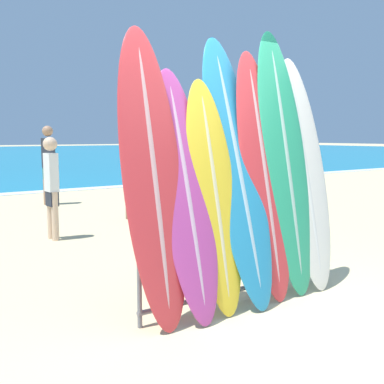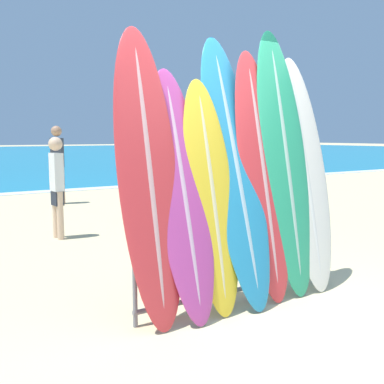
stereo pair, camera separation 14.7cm
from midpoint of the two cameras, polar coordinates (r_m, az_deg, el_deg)
name	(u,v)px [view 1 (the left image)]	position (r m, az deg, el deg)	size (l,w,h in m)	color
ground_plane	(274,318)	(4.07, 9.37, -15.47)	(160.00, 160.00, 0.00)	beige
surfboard_rack	(239,249)	(4.24, 5.05, -7.29)	(2.13, 0.04, 0.94)	slate
surfboard_slot_0	(153,176)	(3.65, -6.17, 2.03)	(0.54, 0.62, 2.47)	red
surfboard_slot_1	(186,193)	(3.80, -1.91, -0.13)	(0.51, 0.71, 2.16)	#B23D8E
surfboard_slot_2	(214,196)	(3.95, 1.75, -0.45)	(0.49, 0.57, 2.08)	yellow
surfboard_slot_3	(237,168)	(4.18, 4.72, 3.00)	(0.56, 0.87, 2.52)	teal
surfboard_slot_4	(263,174)	(4.35, 8.09, 2.27)	(0.52, 0.62, 2.39)	red
surfboard_slot_5	(285,161)	(4.55, 10.82, 3.87)	(0.58, 0.65, 2.62)	#289E70
surfboard_slot_6	(305,172)	(4.75, 13.27, 2.46)	(0.58, 0.63, 2.38)	silver
person_near_water	(49,162)	(10.71, -18.11, 3.65)	(0.30, 0.29, 1.79)	#A87A5B
person_mid_beach	(132,174)	(8.48, -8.13, 2.33)	(0.27, 0.26, 1.58)	#846047
person_far_right	(52,184)	(7.06, -17.97, 0.96)	(0.21, 0.26, 1.55)	beige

